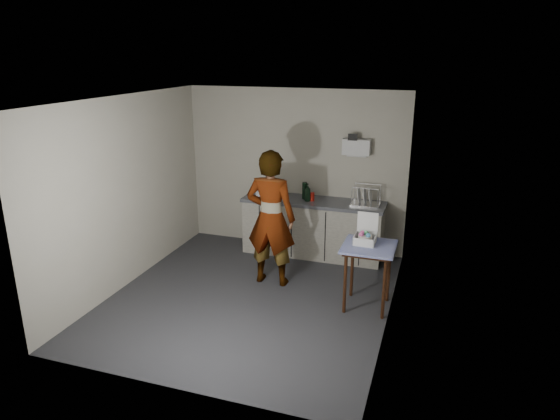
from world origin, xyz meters
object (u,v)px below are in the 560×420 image
(kitchen_counter, at_px, (313,229))
(bakery_box, at_px, (365,237))
(side_table, at_px, (369,254))
(dish_rack, at_px, (365,200))
(soda_can, at_px, (312,197))
(dark_bottle, at_px, (305,191))
(paper_towel, at_px, (259,189))
(soap_bottle, at_px, (307,192))
(standing_man, at_px, (271,218))

(kitchen_counter, xyz_separation_m, bakery_box, (1.03, -1.39, 0.50))
(side_table, height_order, dish_rack, dish_rack)
(side_table, xyz_separation_m, soda_can, (-1.11, 1.43, 0.24))
(dark_bottle, bearing_deg, bakery_box, -50.19)
(kitchen_counter, relative_size, soda_can, 16.94)
(bakery_box, bearing_deg, soda_can, 129.18)
(soda_can, distance_m, dish_rack, 0.82)
(paper_towel, height_order, bakery_box, bakery_box)
(soap_bottle, bearing_deg, soda_can, 25.06)
(soda_can, xyz_separation_m, dish_rack, (0.82, 0.06, 0.00))
(dish_rack, bearing_deg, side_table, -78.78)
(dish_rack, bearing_deg, dark_bottle, 178.76)
(standing_man, height_order, bakery_box, standing_man)
(side_table, relative_size, dish_rack, 1.95)
(standing_man, bearing_deg, dish_rack, -132.57)
(soap_bottle, xyz_separation_m, bakery_box, (1.11, -1.32, -0.13))
(soda_can, bearing_deg, standing_man, -104.19)
(soap_bottle, bearing_deg, dish_rack, 5.66)
(soda_can, bearing_deg, kitchen_counter, 71.32)
(standing_man, distance_m, bakery_box, 1.35)
(dish_rack, bearing_deg, standing_man, -132.93)
(paper_towel, bearing_deg, dish_rack, 3.62)
(side_table, distance_m, bakery_box, 0.22)
(kitchen_counter, relative_size, paper_towel, 8.32)
(soap_bottle, height_order, dish_rack, dish_rack)
(kitchen_counter, distance_m, dark_bottle, 0.64)
(side_table, relative_size, standing_man, 0.44)
(standing_man, bearing_deg, bakery_box, 170.92)
(standing_man, distance_m, paper_towel, 1.23)
(kitchen_counter, height_order, bakery_box, bakery_box)
(kitchen_counter, distance_m, paper_towel, 1.08)
(side_table, height_order, dark_bottle, dark_bottle)
(standing_man, height_order, paper_towel, standing_man)
(bakery_box, bearing_deg, soap_bottle, 131.61)
(soda_can, bearing_deg, dish_rack, 3.92)
(dark_bottle, height_order, paper_towel, paper_towel)
(standing_man, relative_size, dish_rack, 4.43)
(paper_towel, xyz_separation_m, bakery_box, (1.92, -1.30, -0.11))
(bakery_box, bearing_deg, kitchen_counter, 128.11)
(standing_man, relative_size, paper_towel, 7.09)
(kitchen_counter, relative_size, dark_bottle, 8.46)
(soap_bottle, relative_size, soda_can, 2.10)
(paper_towel, height_order, dish_rack, dish_rack)
(kitchen_counter, bearing_deg, dark_bottle, 165.78)
(soda_can, xyz_separation_m, dark_bottle, (-0.15, 0.08, 0.07))
(paper_towel, bearing_deg, dark_bottle, 10.01)
(side_table, bearing_deg, paper_towel, 145.20)
(kitchen_counter, bearing_deg, bakery_box, -53.36)
(standing_man, distance_m, soap_bottle, 1.12)
(kitchen_counter, bearing_deg, paper_towel, -174.31)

